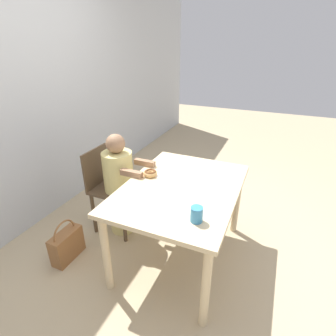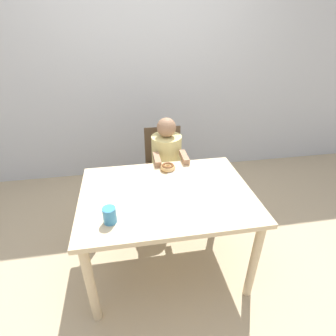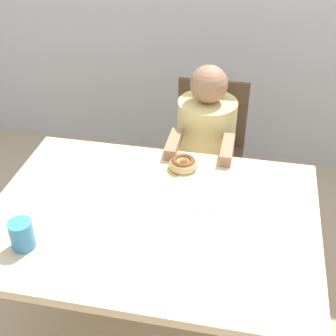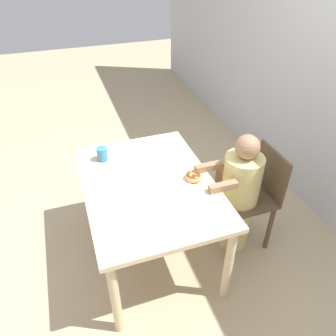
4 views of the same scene
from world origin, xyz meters
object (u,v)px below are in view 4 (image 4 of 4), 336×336
object	(u,v)px
chair	(251,197)
child_figure	(239,196)
handbag	(228,184)
cup	(102,154)
donut	(193,176)

from	to	relation	value
chair	child_figure	size ratio (longest dim) A/B	0.83
handbag	cup	world-z (taller)	cup
chair	handbag	distance (m)	0.63
handbag	cup	distance (m)	1.31
chair	cup	bearing A→B (deg)	-115.66
donut	handbag	distance (m)	0.97
cup	chair	bearing A→B (deg)	64.34
chair	donut	distance (m)	0.56
donut	cup	world-z (taller)	cup
child_figure	handbag	size ratio (longest dim) A/B	2.62
chair	child_figure	distance (m)	0.12
handbag	cup	bearing A→B (deg)	-87.83
handbag	donut	bearing A→B (deg)	-50.58
donut	cup	distance (m)	0.71
chair	child_figure	bearing A→B (deg)	-90.00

